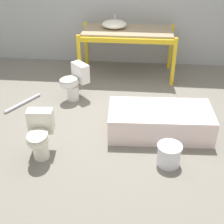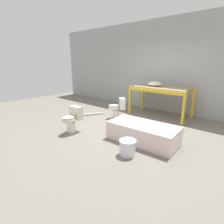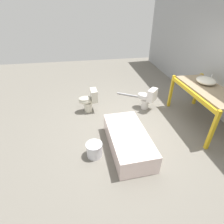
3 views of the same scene
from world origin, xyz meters
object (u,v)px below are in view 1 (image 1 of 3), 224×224
object	(u,v)px
bathtub_main	(160,119)
bucket_white	(169,154)
toilet_far	(74,81)
toilet_near	(40,135)
sink_basin	(114,24)

from	to	relation	value
bathtub_main	bucket_white	size ratio (longest dim) A/B	4.74
bucket_white	toilet_far	bearing A→B (deg)	134.01
bathtub_main	toilet_near	distance (m)	1.81
bucket_white	sink_basin	bearing A→B (deg)	108.78
toilet_far	bucket_white	world-z (taller)	toilet_far
sink_basin	toilet_near	world-z (taller)	sink_basin
bathtub_main	sink_basin	bearing A→B (deg)	109.81
toilet_far	bathtub_main	bearing A→B (deg)	13.75
toilet_near	toilet_far	bearing A→B (deg)	81.11
bathtub_main	toilet_far	size ratio (longest dim) A/B	2.42
sink_basin	toilet_far	distance (m)	1.55
sink_basin	toilet_near	size ratio (longest dim) A/B	0.76
bathtub_main	bucket_white	distance (m)	0.74
sink_basin	bathtub_main	world-z (taller)	sink_basin
sink_basin	bathtub_main	distance (m)	2.48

